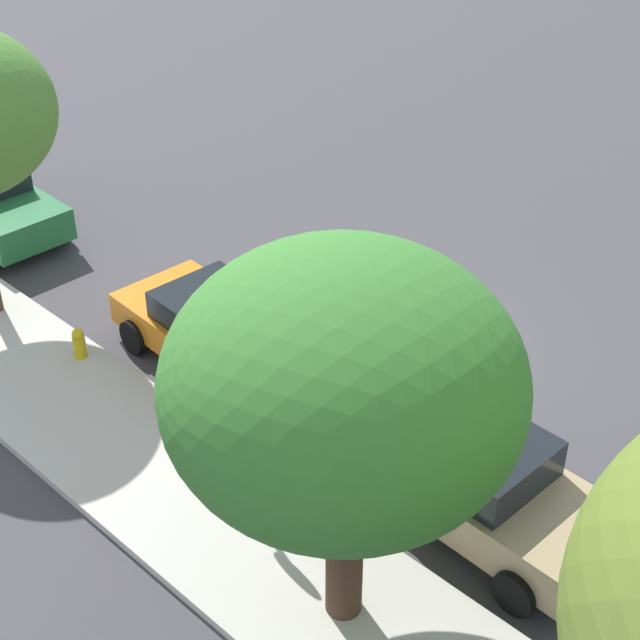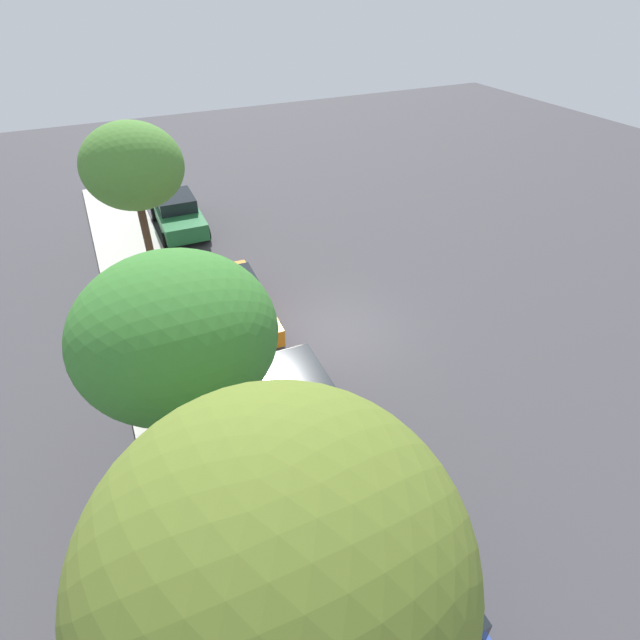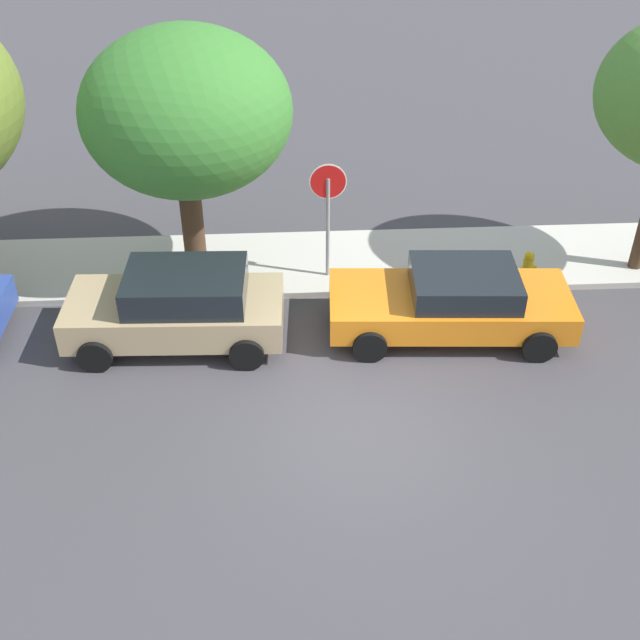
{
  "view_description": "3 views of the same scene",
  "coord_description": "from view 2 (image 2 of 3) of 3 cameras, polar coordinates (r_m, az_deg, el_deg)",
  "views": [
    {
      "loc": [
        -8.72,
        11.51,
        10.16
      ],
      "look_at": [
        0.85,
        1.62,
        1.02
      ],
      "focal_mm": 55.0,
      "sensor_mm": 36.0,
      "label": 1
    },
    {
      "loc": [
        -11.33,
        5.92,
        9.68
      ],
      "look_at": [
        -0.28,
        0.75,
        0.84
      ],
      "focal_mm": 28.0,
      "sensor_mm": 36.0,
      "label": 2
    },
    {
      "loc": [
        -1.21,
        -9.78,
        9.32
      ],
      "look_at": [
        -0.61,
        1.17,
        1.46
      ],
      "focal_mm": 45.0,
      "sensor_mm": 36.0,
      "label": 3
    }
  ],
  "objects": [
    {
      "name": "street_tree_near_corner",
      "position": [
        18.8,
        -20.61,
        16.09
      ],
      "size": [
        3.44,
        3.44,
        5.45
      ],
      "color": "#422D1E",
      "rests_on": "ground_plane"
    },
    {
      "name": "parked_car_tan",
      "position": [
        12.49,
        -2.52,
        -9.59
      ],
      "size": [
        4.11,
        2.11,
        1.51
      ],
      "color": "tan",
      "rests_on": "ground_plane"
    },
    {
      "name": "stop_sign",
      "position": [
        13.63,
        -15.17,
        -0.64
      ],
      "size": [
        0.75,
        0.08,
        2.69
      ],
      "color": "gray",
      "rests_on": "ground_plane"
    },
    {
      "name": "street_tree_far",
      "position": [
        10.38,
        -16.16,
        -1.64
      ],
      "size": [
        4.11,
        4.11,
        5.22
      ],
      "color": "#422D1E",
      "rests_on": "ground_plane"
    },
    {
      "name": "parked_car_orange",
      "position": [
        16.41,
        -9.64,
        2.16
      ],
      "size": [
        4.69,
        2.25,
        1.35
      ],
      "color": "orange",
      "rests_on": "ground_plane"
    },
    {
      "name": "parked_car_green",
      "position": [
        22.94,
        -15.96,
        11.67
      ],
      "size": [
        4.36,
        2.03,
        1.52
      ],
      "color": "#236B38",
      "rests_on": "ground_plane"
    },
    {
      "name": "parked_car_blue",
      "position": [
        9.86,
        10.31,
        -30.43
      ],
      "size": [
        3.96,
        2.12,
        1.45
      ],
      "color": "#2D479E",
      "rests_on": "ground_plane"
    },
    {
      "name": "street_tree_mid_block",
      "position": [
        6.53,
        -4.92,
        -25.95
      ],
      "size": [
        4.66,
        4.66,
        5.91
      ],
      "color": "#513823",
      "rests_on": "ground_plane"
    },
    {
      "name": "ground_plane",
      "position": [
        16.03,
        2.01,
        -1.23
      ],
      "size": [
        60.0,
        60.0,
        0.0
      ],
      "primitive_type": "plane",
      "color": "#423F44"
    },
    {
      "name": "fire_hydrant",
      "position": [
        17.99,
        -16.55,
        3.09
      ],
      "size": [
        0.3,
        0.22,
        0.72
      ],
      "color": "gold",
      "rests_on": "ground_plane"
    },
    {
      "name": "sidewalk_curb",
      "position": [
        14.87,
        -16.56,
        -6.17
      ],
      "size": [
        32.0,
        2.56,
        0.14
      ],
      "primitive_type": "cube",
      "color": "beige",
      "rests_on": "ground_plane"
    }
  ]
}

